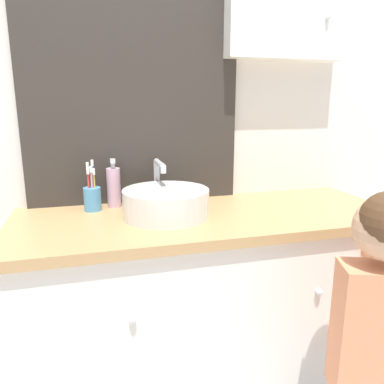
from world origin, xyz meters
TOP-DOWN VIEW (x-y plane):
  - wall_back at (0.01, 0.62)m, footprint 3.20×0.18m
  - vanity_counter at (0.00, 0.33)m, footprint 1.42×0.54m
  - sink_basin at (-0.16, 0.34)m, footprint 0.31×0.36m
  - toothbrush_holder at (-0.41, 0.49)m, footprint 0.06×0.06m
  - soap_dispenser at (-0.33, 0.52)m, footprint 0.05×0.05m
  - child_figure at (0.34, -0.16)m, footprint 0.33×0.44m

SIDE VIEW (x-z plane):
  - vanity_counter at x=0.00m, z-range 0.00..0.82m
  - child_figure at x=0.34m, z-range 0.10..1.10m
  - sink_basin at x=-0.16m, z-range 0.77..0.96m
  - toothbrush_holder at x=-0.41m, z-range 0.77..0.97m
  - soap_dispenser at x=-0.33m, z-range 0.80..0.99m
  - wall_back at x=0.01m, z-range 0.03..2.53m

